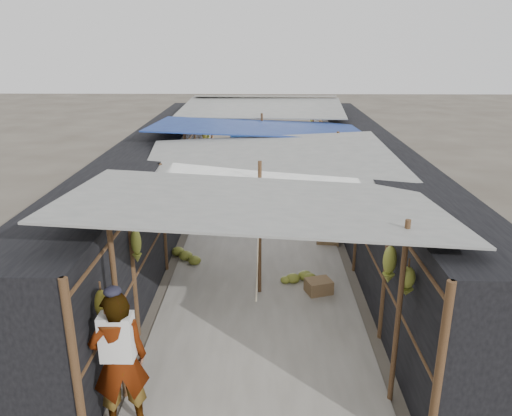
# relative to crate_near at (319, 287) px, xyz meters

# --- Properties ---
(ground) EXTENTS (80.00, 80.00, 0.00)m
(ground) POSITION_rel_crate_near_xyz_m (-1.14, -2.98, -0.14)
(ground) COLOR #6B6356
(ground) RESTS_ON ground
(aisle_slab) EXTENTS (3.60, 16.00, 0.02)m
(aisle_slab) POSITION_rel_crate_near_xyz_m (-1.14, 3.52, -0.13)
(aisle_slab) COLOR #9E998E
(aisle_slab) RESTS_ON ground
(stall_left) EXTENTS (1.40, 15.00, 2.30)m
(stall_left) POSITION_rel_crate_near_xyz_m (-3.84, 3.52, 1.01)
(stall_left) COLOR black
(stall_left) RESTS_ON ground
(stall_right) EXTENTS (1.40, 15.00, 2.30)m
(stall_right) POSITION_rel_crate_near_xyz_m (1.56, 3.52, 1.01)
(stall_right) COLOR black
(stall_right) RESTS_ON ground
(crate_near) EXTENTS (0.56, 0.50, 0.28)m
(crate_near) POSITION_rel_crate_near_xyz_m (0.00, 0.00, 0.00)
(crate_near) COLOR #906B49
(crate_near) RESTS_ON ground
(crate_mid) EXTENTS (0.57, 0.48, 0.31)m
(crate_mid) POSITION_rel_crate_near_xyz_m (0.48, 2.53, 0.02)
(crate_mid) COLOR #906B49
(crate_mid) RESTS_ON ground
(crate_back) EXTENTS (0.52, 0.45, 0.29)m
(crate_back) POSITION_rel_crate_near_xyz_m (-1.37, 6.13, 0.01)
(crate_back) COLOR #906B49
(crate_back) RESTS_ON ground
(black_basin) EXTENTS (0.61, 0.61, 0.18)m
(black_basin) POSITION_rel_crate_near_xyz_m (0.56, 5.09, -0.05)
(black_basin) COLOR black
(black_basin) RESTS_ON ground
(vendor_elderly) EXTENTS (0.79, 0.65, 1.87)m
(vendor_elderly) POSITION_rel_crate_near_xyz_m (-2.81, -3.48, 0.79)
(vendor_elderly) COLOR silver
(vendor_elderly) RESTS_ON ground
(shopper_blue) EXTENTS (1.08, 1.01, 1.78)m
(shopper_blue) POSITION_rel_crate_near_xyz_m (-2.20, 6.48, 0.75)
(shopper_blue) COLOR #2133A5
(shopper_blue) RESTS_ON ground
(vendor_seated) EXTENTS (0.39, 0.56, 0.79)m
(vendor_seated) POSITION_rel_crate_near_xyz_m (0.56, 6.98, 0.25)
(vendor_seated) COLOR #48443E
(vendor_seated) RESTS_ON ground
(market_canopy) EXTENTS (5.62, 15.20, 2.77)m
(market_canopy) POSITION_rel_crate_near_xyz_m (-1.11, 3.88, 2.27)
(market_canopy) COLOR brown
(market_canopy) RESTS_ON ground
(hanging_bananas) EXTENTS (3.96, 13.97, 0.80)m
(hanging_bananas) POSITION_rel_crate_near_xyz_m (-1.10, 3.19, 1.51)
(hanging_bananas) COLOR #A4962A
(hanging_bananas) RESTS_ON ground
(floor_bananas) EXTENTS (3.91, 7.76, 0.33)m
(floor_bananas) POSITION_rel_crate_near_xyz_m (-1.04, 4.44, 0.00)
(floor_bananas) COLOR olive
(floor_bananas) RESTS_ON ground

